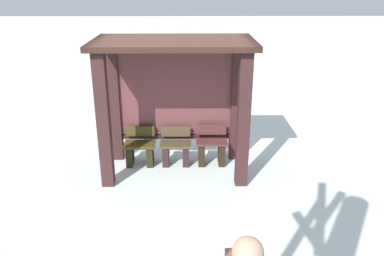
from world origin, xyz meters
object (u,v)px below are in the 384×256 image
object	(u,v)px
bench_left_inside	(140,150)
bus_shelter	(174,83)
bench_right_inside	(212,149)
bench_center_inside	(176,150)

from	to	relation	value
bench_left_inside	bus_shelter	bearing A→B (deg)	-8.56
bus_shelter	bench_right_inside	world-z (taller)	bus_shelter
bench_left_inside	bench_right_inside	xyz separation A→B (m)	(1.37, -0.00, 0.02)
bench_left_inside	bench_center_inside	distance (m)	0.69
bus_shelter	bench_center_inside	size ratio (longest dim) A/B	3.77
bench_center_inside	bench_right_inside	distance (m)	0.69
bus_shelter	bench_left_inside	size ratio (longest dim) A/B	3.75
bus_shelter	bench_center_inside	bearing A→B (deg)	90.00
bench_left_inside	bench_right_inside	distance (m)	1.37
bus_shelter	bench_center_inside	distance (m)	1.36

